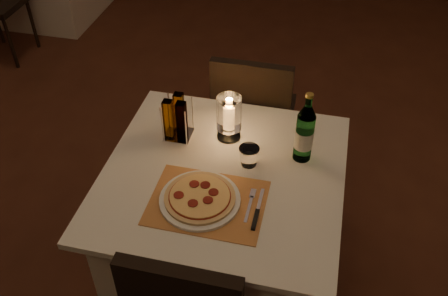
% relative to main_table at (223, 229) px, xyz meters
% --- Properties ---
extents(floor, '(8.00, 10.00, 0.02)m').
position_rel_main_table_xyz_m(floor, '(-0.01, 0.24, -0.38)').
color(floor, '#4D2518').
rests_on(floor, ground).
extents(main_table, '(1.00, 1.00, 0.74)m').
position_rel_main_table_xyz_m(main_table, '(0.00, 0.00, 0.00)').
color(main_table, silver).
rests_on(main_table, ground).
extents(chair_far, '(0.42, 0.42, 0.90)m').
position_rel_main_table_xyz_m(chair_far, '(0.00, 0.71, 0.18)').
color(chair_far, black).
rests_on(chair_far, ground).
extents(placemat, '(0.45, 0.34, 0.00)m').
position_rel_main_table_xyz_m(placemat, '(-0.02, -0.18, 0.37)').
color(placemat, '#BC7941').
rests_on(placemat, main_table).
extents(plate, '(0.32, 0.32, 0.01)m').
position_rel_main_table_xyz_m(plate, '(-0.05, -0.18, 0.38)').
color(plate, white).
rests_on(plate, placemat).
extents(pizza, '(0.28, 0.28, 0.02)m').
position_rel_main_table_xyz_m(pizza, '(-0.05, -0.18, 0.39)').
color(pizza, '#D8B77F').
rests_on(pizza, plate).
extents(fork, '(0.02, 0.18, 0.00)m').
position_rel_main_table_xyz_m(fork, '(0.15, -0.15, 0.37)').
color(fork, silver).
rests_on(fork, placemat).
extents(knife, '(0.02, 0.22, 0.01)m').
position_rel_main_table_xyz_m(knife, '(0.18, -0.21, 0.37)').
color(knife, black).
rests_on(knife, placemat).
extents(tumbler, '(0.09, 0.09, 0.09)m').
position_rel_main_table_xyz_m(tumbler, '(0.09, 0.08, 0.41)').
color(tumbler, white).
rests_on(tumbler, main_table).
extents(water_bottle, '(0.08, 0.08, 0.33)m').
position_rel_main_table_xyz_m(water_bottle, '(0.31, 0.17, 0.50)').
color(water_bottle, '#549C5F').
rests_on(water_bottle, main_table).
extents(hurricane_candle, '(0.11, 0.11, 0.21)m').
position_rel_main_table_xyz_m(hurricane_candle, '(-0.03, 0.24, 0.49)').
color(hurricane_candle, white).
rests_on(hurricane_candle, main_table).
extents(cruet_caddy, '(0.12, 0.12, 0.21)m').
position_rel_main_table_xyz_m(cruet_caddy, '(-0.25, 0.18, 0.46)').
color(cruet_caddy, white).
rests_on(cruet_caddy, main_table).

